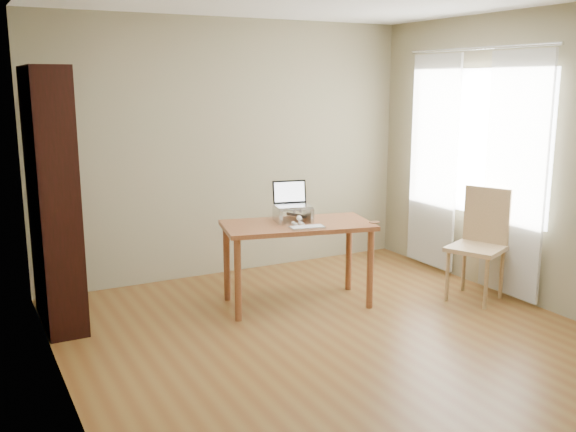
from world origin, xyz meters
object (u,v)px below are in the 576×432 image
object	(u,v)px
bookshelf	(53,199)
desk	(297,235)
cat	(290,214)
chair	(483,240)
laptop	(290,200)
keyboard	(307,227)

from	to	relation	value
bookshelf	desk	distance (m)	2.07
cat	chair	size ratio (longest dim) A/B	0.47
cat	bookshelf	bearing A→B (deg)	178.64
laptop	keyboard	size ratio (longest dim) A/B	1.10
laptop	desk	bearing A→B (deg)	-77.43
desk	keyboard	size ratio (longest dim) A/B	4.45
bookshelf	cat	world-z (taller)	bookshelf
keyboard	chair	world-z (taller)	chair
desk	chair	xyz separation A→B (m)	(1.58, -0.66, -0.09)
bookshelf	keyboard	size ratio (longest dim) A/B	6.60
keyboard	cat	bearing A→B (deg)	97.67
bookshelf	keyboard	world-z (taller)	bookshelf
cat	keyboard	bearing A→B (deg)	-81.84
cat	laptop	bearing A→B (deg)	76.59
laptop	chair	size ratio (longest dim) A/B	0.34
laptop	chair	world-z (taller)	laptop
cat	chair	xyz separation A→B (m)	(1.59, -0.77, -0.26)
bookshelf	desk	xyz separation A→B (m)	(1.96, -0.53, -0.41)
laptop	cat	bearing A→B (deg)	-101.62
bookshelf	laptop	world-z (taller)	bookshelf
desk	cat	size ratio (longest dim) A/B	2.93
bookshelf	laptop	distance (m)	2.00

